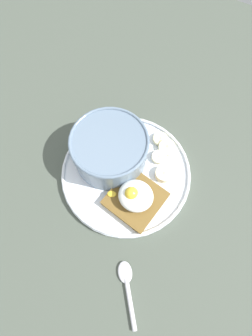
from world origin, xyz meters
TOP-DOWN VIEW (x-y plane):
  - ground_plane at (0.00, 0.00)cm, footprint 120.00×120.00cm
  - plate at (0.00, 0.00)cm, footprint 25.25×25.25cm
  - oatmeal_bowl at (4.18, -1.47)cm, footprint 14.49×14.49cm
  - toast_slice at (-4.18, 4.25)cm, footprint 10.73×10.73cm
  - poached_egg at (-4.06, 4.30)cm, footprint 7.93×5.94cm
  - banana_slice_front at (-4.37, -5.62)cm, footprint 3.31×3.24cm
  - banana_slice_left at (-6.73, -2.70)cm, footprint 3.74×3.80cm
  - banana_slice_back at (-2.96, -9.49)cm, footprint 3.97×3.93cm
  - banana_slice_right at (-4.95, -8.26)cm, footprint 4.69×4.74cm
  - spoon at (-9.54, 17.85)cm, footprint 7.71×9.30cm

SIDE VIEW (x-z plane):
  - ground_plane at x=0.00cm, z-range 0.00..2.00cm
  - spoon at x=-9.54cm, z-range 2.00..2.80cm
  - plate at x=0.00cm, z-range 2.00..3.60cm
  - banana_slice_back at x=-2.96cm, z-range 2.91..4.08cm
  - banana_slice_front at x=-4.37cm, z-range 2.92..4.08cm
  - banana_slice_right at x=-4.95cm, z-range 2.84..4.49cm
  - banana_slice_left at x=-6.73cm, z-range 2.95..4.41cm
  - toast_slice at x=-4.18cm, z-range 3.09..4.58cm
  - poached_egg at x=-4.06cm, z-range 4.23..7.75cm
  - oatmeal_bowl at x=4.18cm, z-range 3.06..10.05cm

